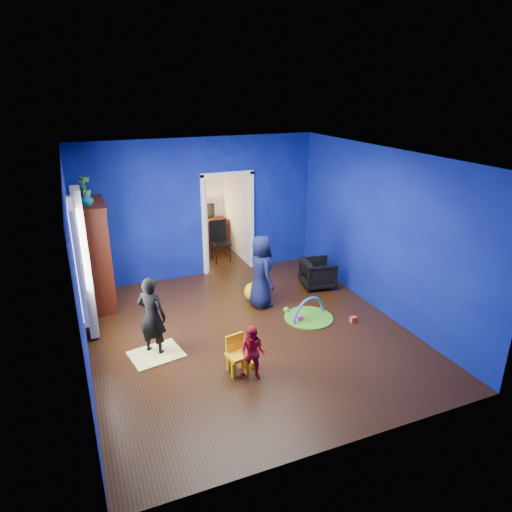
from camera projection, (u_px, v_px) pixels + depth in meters
name	position (u px, v px, depth m)	size (l,w,h in m)	color
floor	(249.00, 333.00, 7.56)	(5.00, 5.50, 0.01)	black
ceiling	(248.00, 156.00, 6.54)	(5.00, 5.50, 0.01)	white
wall_back	(200.00, 209.00, 9.43)	(5.00, 0.02, 2.90)	navy
wall_front	(347.00, 335.00, 4.67)	(5.00, 0.02, 2.90)	navy
wall_left	(77.00, 275.00, 6.16)	(0.02, 5.50, 2.90)	navy
wall_right	(382.00, 232.00, 7.94)	(0.02, 5.50, 2.90)	navy
alcove	(215.00, 206.00, 10.47)	(1.00, 1.75, 2.50)	silver
armchair	(318.00, 273.00, 9.20)	(0.61, 0.63, 0.57)	black
child_black	(152.00, 316.00, 6.80)	(0.45, 0.30, 1.25)	black
child_navy	(261.00, 271.00, 8.28)	(0.66, 0.43, 1.36)	#0E1335
toddler_red	(253.00, 353.00, 6.27)	(0.39, 0.30, 0.80)	#AF1E12
vase	(86.00, 199.00, 7.57)	(0.22, 0.22, 0.23)	#0C5F62
potted_plant	(84.00, 188.00, 7.99)	(0.23, 0.23, 0.41)	#378A32
tv_armoire	(93.00, 255.00, 8.22)	(0.58, 1.14, 1.96)	#3E190A
crt_tv	(95.00, 253.00, 8.22)	(0.46, 0.70, 0.54)	silver
yellow_blanket	(156.00, 355.00, 6.93)	(0.75, 0.60, 0.03)	#F2E07A
hopper_ball	(253.00, 292.00, 8.65)	(0.35, 0.35, 0.35)	yellow
kid_chair	(238.00, 357.00, 6.45)	(0.28, 0.28, 0.50)	yellow
play_mat	(309.00, 318.00, 8.03)	(0.86, 0.86, 0.02)	#419120
toy_arch	(309.00, 317.00, 8.03)	(0.77, 0.77, 0.05)	#3F8CD8
window_left	(76.00, 259.00, 6.44)	(0.03, 0.95, 1.55)	white
curtain	(85.00, 264.00, 7.06)	(0.14, 0.42, 2.40)	slate
doorway	(228.00, 224.00, 9.79)	(1.16, 0.10, 2.10)	white
study_desk	(209.00, 234.00, 11.33)	(0.88, 0.44, 0.75)	#3D140A
desk_monitor	(206.00, 211.00, 11.23)	(0.40, 0.05, 0.32)	black
desk_lamp	(196.00, 213.00, 11.09)	(0.14, 0.14, 0.14)	#FFD88C
folding_chair	(221.00, 242.00, 10.47)	(0.40, 0.40, 0.92)	black
book_shelf	(205.00, 167.00, 10.85)	(0.88, 0.24, 0.04)	white
toy_0	(353.00, 319.00, 7.89)	(0.10, 0.08, 0.10)	#DE5425
toy_1	(315.00, 283.00, 9.32)	(0.11, 0.11, 0.11)	#2390CB
toy_2	(255.00, 365.00, 6.62)	(0.10, 0.08, 0.10)	orange
toy_3	(286.00, 310.00, 8.22)	(0.11, 0.11, 0.11)	green
toy_4	(300.00, 318.00, 7.92)	(0.10, 0.08, 0.10)	#BD47AD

